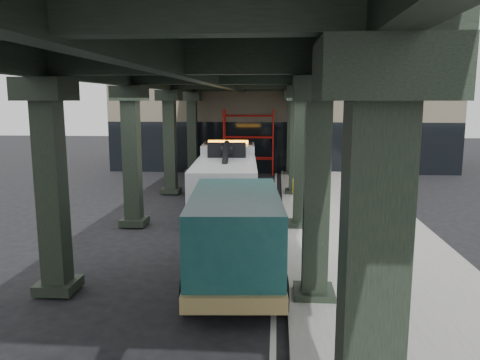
% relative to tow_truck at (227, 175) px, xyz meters
% --- Properties ---
extents(ground, '(90.00, 90.00, 0.00)m').
position_rel_tow_truck_xyz_m(ground, '(0.40, -5.52, -1.38)').
color(ground, black).
rests_on(ground, ground).
extents(sidewalk, '(5.00, 40.00, 0.15)m').
position_rel_tow_truck_xyz_m(sidewalk, '(4.90, -3.52, -1.31)').
color(sidewalk, gray).
rests_on(sidewalk, ground).
extents(lane_stripe, '(0.12, 38.00, 0.01)m').
position_rel_tow_truck_xyz_m(lane_stripe, '(2.10, -3.52, -1.38)').
color(lane_stripe, silver).
rests_on(lane_stripe, ground).
extents(viaduct, '(7.40, 32.00, 6.40)m').
position_rel_tow_truck_xyz_m(viaduct, '(-0.00, -3.52, 4.08)').
color(viaduct, black).
rests_on(viaduct, ground).
extents(building, '(22.00, 10.00, 8.00)m').
position_rel_tow_truck_xyz_m(building, '(2.40, 14.48, 2.62)').
color(building, '#C6B793').
rests_on(building, ground).
extents(scaffolding, '(3.08, 0.88, 4.00)m').
position_rel_tow_truck_xyz_m(scaffolding, '(0.40, 9.12, 0.73)').
color(scaffolding, red).
rests_on(scaffolding, ground).
extents(tow_truck, '(2.99, 8.78, 2.83)m').
position_rel_tow_truck_xyz_m(tow_truck, '(0.00, 0.00, 0.00)').
color(tow_truck, black).
rests_on(tow_truck, ground).
extents(towed_van, '(2.65, 5.84, 2.31)m').
position_rel_tow_truck_xyz_m(towed_van, '(1.12, -8.44, -0.14)').
color(towed_van, '#124141').
rests_on(towed_van, ground).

